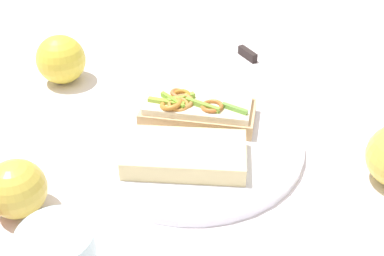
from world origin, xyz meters
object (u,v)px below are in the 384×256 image
Objects in this scene: apple_0 at (16,189)px; bread_slice_side at (185,154)px; sandwich at (197,110)px; apple_4 at (61,59)px; plate at (192,143)px; knife at (243,52)px.

bread_slice_side is at bearing -84.82° from apple_0.
sandwich is 1.16× the size of bread_slice_side.
apple_0 is at bearing 166.14° from apple_4.
knife is (0.24, -0.17, 0.00)m from plate.
apple_4 reaches higher than apple_0.
apple_0 is 0.86× the size of apple_4.
bread_slice_side is at bearing -88.85° from sandwich.
knife is at bearing -35.51° from plate.
plate is 0.05m from bread_slice_side.
bread_slice_side is 2.24× the size of apple_0.
sandwich reaches higher than knife.
knife is (0.00, -0.34, -0.03)m from apple_4.
apple_4 is (0.29, 0.14, 0.02)m from bread_slice_side.
plate is 0.29m from apple_4.
apple_4 is 0.34m from knife.
plate is 4.41× the size of apple_0.
plate is at bearing -87.68° from sandwich.
bread_slice_side is at bearing 132.61° from knife.
plate is 3.81× the size of apple_4.
apple_4 reaches higher than plate.
plate is 2.66× the size of knife.
knife is at bearing 79.49° from sandwich.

